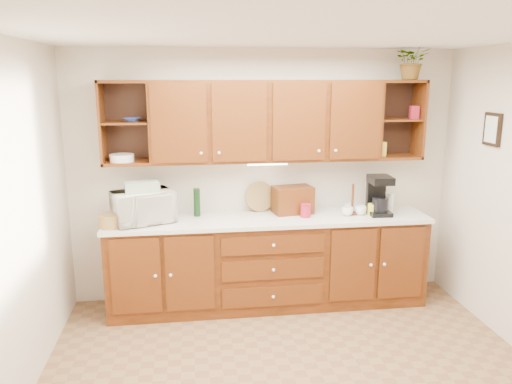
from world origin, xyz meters
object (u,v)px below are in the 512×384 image
object	(u,v)px
microwave	(143,207)
bread_box	(293,200)
coffee_maker	(379,196)
potted_plant	(412,61)

from	to	relation	value
microwave	bread_box	bearing A→B (deg)	-17.29
coffee_maker	potted_plant	bearing A→B (deg)	22.22
potted_plant	coffee_maker	bearing A→B (deg)	-160.76
coffee_maker	potted_plant	world-z (taller)	potted_plant
coffee_maker	bread_box	bearing A→B (deg)	172.92
bread_box	coffee_maker	world-z (taller)	coffee_maker
coffee_maker	potted_plant	distance (m)	1.38
coffee_maker	potted_plant	xyz separation A→B (m)	(0.32, 0.11, 1.34)
coffee_maker	microwave	bearing A→B (deg)	-177.20
microwave	bread_box	xyz separation A→B (m)	(1.50, 0.15, -0.01)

